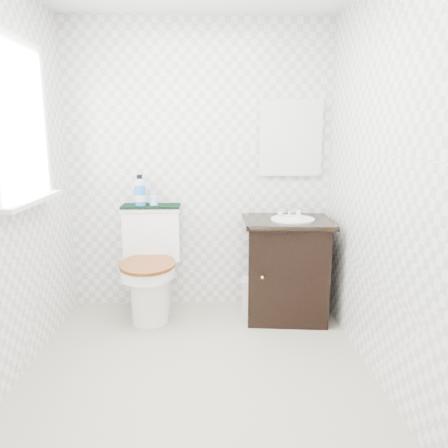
{
  "coord_description": "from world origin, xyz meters",
  "views": [
    {
      "loc": [
        0.08,
        -2.48,
        1.5
      ],
      "look_at": [
        0.19,
        0.75,
        0.82
      ],
      "focal_mm": 35.0,
      "sensor_mm": 36.0,
      "label": 1
    }
  ],
  "objects": [
    {
      "name": "mirror",
      "position": [
        0.75,
        1.18,
        1.45
      ],
      "size": [
        0.5,
        0.02,
        0.6
      ],
      "primitive_type": "cube",
      "color": "silver",
      "rests_on": "wall_back"
    },
    {
      "name": "cup",
      "position": [
        -0.38,
        1.08,
        0.95
      ],
      "size": [
        0.06,
        0.06,
        0.08
      ],
      "primitive_type": "cone",
      "color": "#91BCED",
      "rests_on": "towel"
    },
    {
      "name": "mouthwash_bottle",
      "position": [
        -0.49,
        1.08,
        1.03
      ],
      "size": [
        0.09,
        0.09,
        0.25
      ],
      "color": "blue",
      "rests_on": "towel"
    },
    {
      "name": "window",
      "position": [
        -1.07,
        0.25,
        1.55
      ],
      "size": [
        0.02,
        0.7,
        0.9
      ],
      "primitive_type": "cube",
      "color": "white",
      "rests_on": "wall_left"
    },
    {
      "name": "wall_back",
      "position": [
        0.0,
        1.2,
        1.2
      ],
      "size": [
        2.4,
        0.0,
        2.4
      ],
      "primitive_type": "plane",
      "rotation": [
        1.57,
        0.0,
        0.0
      ],
      "color": "white",
      "rests_on": "ground"
    },
    {
      "name": "vanity",
      "position": [
        0.71,
        0.9,
        0.43
      ],
      "size": [
        0.71,
        0.63,
        0.92
      ],
      "color": "black",
      "rests_on": "floor"
    },
    {
      "name": "wall_right",
      "position": [
        1.1,
        0.0,
        1.2
      ],
      "size": [
        0.0,
        2.4,
        2.4
      ],
      "primitive_type": "plane",
      "rotation": [
        1.57,
        0.0,
        -1.57
      ],
      "color": "white",
      "rests_on": "ground"
    },
    {
      "name": "trash_bin",
      "position": [
        0.45,
        0.91,
        0.16
      ],
      "size": [
        0.25,
        0.22,
        0.32
      ],
      "color": "silver",
      "rests_on": "floor"
    },
    {
      "name": "floor",
      "position": [
        0.0,
        0.0,
        0.0
      ],
      "size": [
        2.4,
        2.4,
        0.0
      ],
      "primitive_type": "plane",
      "color": "#A8A187",
      "rests_on": "ground"
    },
    {
      "name": "toilet",
      "position": [
        -0.4,
        0.96,
        0.39
      ],
      "size": [
        0.49,
        0.66,
        0.89
      ],
      "color": "white",
      "rests_on": "floor"
    },
    {
      "name": "towel",
      "position": [
        -0.4,
        1.09,
        0.9
      ],
      "size": [
        0.48,
        0.22,
        0.02
      ],
      "primitive_type": "cube",
      "color": "black",
      "rests_on": "toilet"
    },
    {
      "name": "soap_bar",
      "position": [
        0.66,
        0.99,
        0.83
      ],
      "size": [
        0.06,
        0.04,
        0.02
      ],
      "primitive_type": "ellipsoid",
      "color": "teal",
      "rests_on": "vanity"
    },
    {
      "name": "wall_front",
      "position": [
        0.0,
        -1.2,
        1.2
      ],
      "size": [
        2.4,
        0.0,
        2.4
      ],
      "primitive_type": "plane",
      "rotation": [
        -1.57,
        0.0,
        0.0
      ],
      "color": "white",
      "rests_on": "ground"
    }
  ]
}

